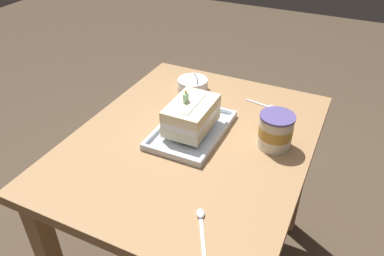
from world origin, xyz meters
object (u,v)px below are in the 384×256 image
(ice_cream_tub, at_px, (276,131))
(serving_spoon_near_tray, at_px, (201,220))
(foil_tray, at_px, (191,131))
(serving_spoon_by_bowls, at_px, (269,106))
(bowl_stack, at_px, (193,85))
(birthday_cake, at_px, (191,115))

(ice_cream_tub, relative_size, serving_spoon_near_tray, 0.84)
(foil_tray, height_order, serving_spoon_near_tray, foil_tray)
(ice_cream_tub, height_order, serving_spoon_by_bowls, ice_cream_tub)
(foil_tray, relative_size, serving_spoon_near_tray, 2.31)
(ice_cream_tub, bearing_deg, serving_spoon_near_tray, 168.29)
(bowl_stack, distance_m, serving_spoon_by_bowls, 0.33)
(foil_tray, relative_size, ice_cream_tub, 2.75)
(foil_tray, height_order, birthday_cake, birthday_cake)
(foil_tray, bearing_deg, serving_spoon_by_bowls, -35.03)
(bowl_stack, bearing_deg, serving_spoon_near_tray, -152.82)
(birthday_cake, xyz_separation_m, serving_spoon_by_bowls, (0.28, -0.20, -0.07))
(birthday_cake, relative_size, ice_cream_tub, 1.66)
(birthday_cake, xyz_separation_m, serving_spoon_near_tray, (-0.36, -0.20, -0.07))
(birthday_cake, xyz_separation_m, ice_cream_tub, (0.05, -0.28, -0.01))
(birthday_cake, relative_size, serving_spoon_by_bowls, 1.52)
(serving_spoon_by_bowls, bearing_deg, ice_cream_tub, -160.26)
(ice_cream_tub, xyz_separation_m, serving_spoon_near_tray, (-0.41, 0.08, -0.06))
(ice_cream_tub, relative_size, serving_spoon_by_bowls, 0.91)
(serving_spoon_near_tray, distance_m, serving_spoon_by_bowls, 0.64)
(foil_tray, distance_m, serving_spoon_by_bowls, 0.35)
(birthday_cake, xyz_separation_m, bowl_stack, (0.28, 0.13, -0.05))
(birthday_cake, bearing_deg, serving_spoon_near_tray, -150.91)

